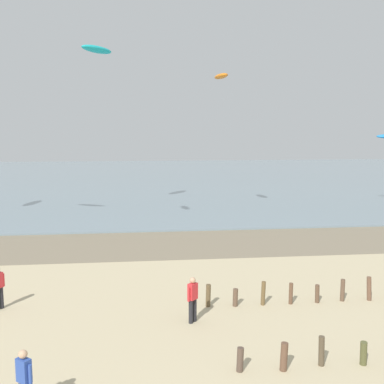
{
  "coord_description": "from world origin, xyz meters",
  "views": [
    {
      "loc": [
        -1.2,
        -7.61,
        7.08
      ],
      "look_at": [
        0.87,
        10.77,
        4.55
      ],
      "focal_mm": 43.75,
      "sensor_mm": 36.0,
      "label": 1
    }
  ],
  "objects_px": {
    "kite_aloft_1": "(221,76)",
    "kite_aloft_2": "(97,49)",
    "person_right_flank": "(24,380)",
    "person_mid_beach": "(193,298)"
  },
  "relations": [
    {
      "from": "kite_aloft_1",
      "to": "kite_aloft_2",
      "type": "height_order",
      "value": "kite_aloft_2"
    },
    {
      "from": "kite_aloft_2",
      "to": "person_mid_beach",
      "type": "bearing_deg",
      "value": 47.74
    },
    {
      "from": "kite_aloft_1",
      "to": "kite_aloft_2",
      "type": "xyz_separation_m",
      "value": [
        -9.62,
        1.91,
        2.15
      ]
    },
    {
      "from": "person_right_flank",
      "to": "kite_aloft_2",
      "type": "relative_size",
      "value": 0.51
    },
    {
      "from": "person_mid_beach",
      "to": "kite_aloft_2",
      "type": "xyz_separation_m",
      "value": [
        -5.07,
        22.32,
        12.32
      ]
    },
    {
      "from": "kite_aloft_1",
      "to": "kite_aloft_2",
      "type": "distance_m",
      "value": 10.04
    },
    {
      "from": "person_mid_beach",
      "to": "person_right_flank",
      "type": "relative_size",
      "value": 1.0
    },
    {
      "from": "person_right_flank",
      "to": "kite_aloft_1",
      "type": "xyz_separation_m",
      "value": [
        9.32,
        25.53,
        10.18
      ]
    },
    {
      "from": "person_mid_beach",
      "to": "kite_aloft_1",
      "type": "height_order",
      "value": "kite_aloft_1"
    },
    {
      "from": "person_mid_beach",
      "to": "kite_aloft_1",
      "type": "relative_size",
      "value": 0.69
    }
  ]
}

